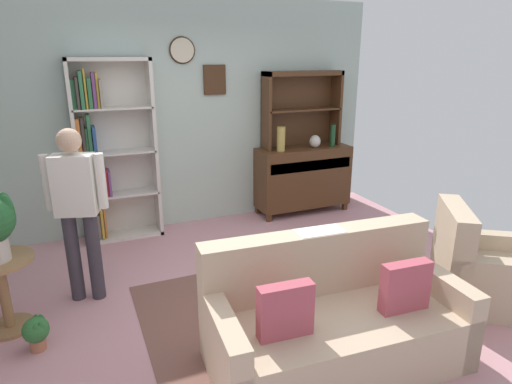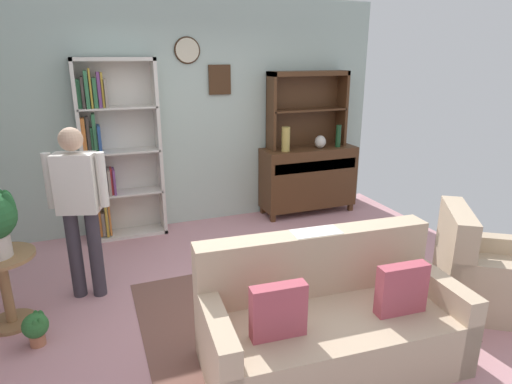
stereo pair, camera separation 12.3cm
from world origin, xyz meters
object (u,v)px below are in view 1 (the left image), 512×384
sideboard_hutch (302,99)px  coffee_table (294,263)px  sideboard (303,177)px  armchair_floral (479,272)px  vase_round (315,141)px  potted_plant_small (36,331)px  plant_stand (3,286)px  person_reading (77,204)px  bottle_wine (333,135)px  bookshelf (109,154)px  book_stack (311,253)px  vase_tall (281,139)px  couch_floral (333,321)px

sideboard_hutch → coffee_table: sideboard_hutch is taller
sideboard → armchair_floral: bearing=-83.5°
vase_round → potted_plant_small: vase_round is taller
armchair_floral → coffee_table: size_ratio=1.33×
plant_stand → person_reading: (0.62, 0.25, 0.52)m
coffee_table → bottle_wine: bearing=50.3°
bottle_wine → vase_round: bearing=175.1°
bookshelf → coffee_table: (1.33, -2.07, -0.69)m
bottle_wine → book_stack: size_ratio=1.47×
vase_tall → couch_floral: 3.00m
sideboard_hutch → vase_round: bearing=-53.5°
sideboard → potted_plant_small: size_ratio=4.88×
couch_floral → coffee_table: bearing=81.3°
bookshelf → sideboard_hutch: 2.57m
bookshelf → person_reading: 1.40m
sideboard_hutch → armchair_floral: sideboard_hutch is taller
bottle_wine → potted_plant_small: (-3.69, -1.79, -0.91)m
armchair_floral → sideboard: bearing=96.5°
vase_tall → sideboard: bearing=11.6°
vase_round → potted_plant_small: 3.97m
couch_floral → plant_stand: couch_floral is taller
coffee_table → vase_tall: bearing=67.3°
bookshelf → book_stack: 2.65m
bookshelf → book_stack: (1.46, -2.14, -0.59)m
vase_round → book_stack: (-1.19, -1.99, -0.55)m
bookshelf → plant_stand: bookshelf is taller
sideboard → sideboard_hutch: 1.06m
sideboard → bottle_wine: size_ratio=4.32×
person_reading → potted_plant_small: bearing=-121.7°
sideboard → coffee_table: 2.32m
vase_tall → coffee_table: vase_tall is taller
bottle_wine → potted_plant_small: size_ratio=1.13×
couch_floral → potted_plant_small: (-1.98, 0.95, -0.16)m
potted_plant_small → bottle_wine: bearing=25.9°
sideboard_hutch → vase_tall: size_ratio=3.46×
plant_stand → book_stack: 2.53m
vase_tall → bookshelf: bearing=175.6°
sideboard_hutch → armchair_floral: 3.08m
sideboard_hutch → vase_round: 0.60m
bottle_wine → potted_plant_small: bottle_wine is taller
sideboard → vase_round: size_ratio=7.65×
bookshelf → potted_plant_small: (-0.79, -1.97, -0.88)m
vase_tall → plant_stand: vase_tall is taller
person_reading → bottle_wine: bearing=19.3°
bookshelf → armchair_floral: bearing=-44.4°
armchair_floral → person_reading: person_reading is taller
armchair_floral → potted_plant_small: (-3.61, 0.80, -0.13)m
sideboard_hutch → book_stack: bearing=-116.1°
vase_tall → bottle_wine: vase_tall is taller
vase_tall → plant_stand: size_ratio=0.51×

